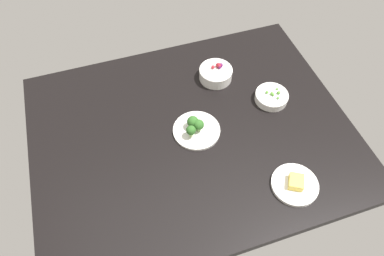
{
  "coord_description": "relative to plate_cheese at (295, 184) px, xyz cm",
  "views": [
    {
      "loc": [
        -27.81,
        -84.69,
        129.37
      ],
      "look_at": [
        0.0,
        0.0,
        6.0
      ],
      "focal_mm": 33.23,
      "sensor_mm": 36.0,
      "label": 1
    }
  ],
  "objects": [
    {
      "name": "dining_table",
      "position": [
        -29.75,
        37.4,
        -3.23
      ],
      "size": [
        136.58,
        108.67,
        4.0
      ],
      "primitive_type": "cube",
      "color": "black",
      "rests_on": "ground"
    },
    {
      "name": "plate_cheese",
      "position": [
        0.0,
        0.0,
        0.0
      ],
      "size": [
        18.37,
        18.37,
        4.71
      ],
      "color": "white",
      "rests_on": "dining_table"
    },
    {
      "name": "bowl_berries",
      "position": [
        -9.13,
        63.75,
        1.92
      ],
      "size": [
        15.9,
        15.9,
        7.59
      ],
      "color": "white",
      "rests_on": "dining_table"
    },
    {
      "name": "bowl_peas",
      "position": [
        10.36,
        42.78,
        0.92
      ],
      "size": [
        15.19,
        15.19,
        5.13
      ],
      "color": "white",
      "rests_on": "dining_table"
    },
    {
      "name": "plate_broccoli",
      "position": [
        -28.28,
        36.58,
        0.86
      ],
      "size": [
        20.44,
        20.44,
        7.45
      ],
      "color": "white",
      "rests_on": "dining_table"
    }
  ]
}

